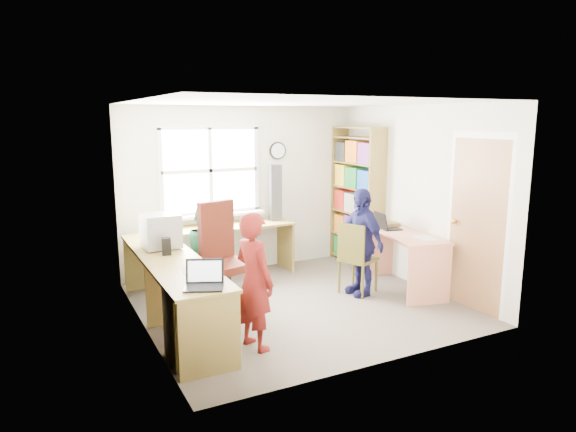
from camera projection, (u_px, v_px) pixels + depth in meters
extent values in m
cube|color=#4F473E|center=(297.00, 305.00, 6.24)|extent=(3.60, 3.40, 0.02)
cube|color=white|center=(298.00, 101.00, 5.79)|extent=(3.60, 3.40, 0.02)
cube|color=beige|center=(243.00, 189.00, 7.51)|extent=(3.60, 0.02, 2.40)
cube|color=beige|center=(388.00, 236.00, 4.51)|extent=(3.60, 0.02, 2.40)
cube|color=beige|center=(140.00, 221.00, 5.21)|extent=(0.02, 3.40, 2.40)
cube|color=beige|center=(418.00, 197.00, 6.81)|extent=(0.02, 3.40, 2.40)
cube|color=white|center=(210.00, 171.00, 7.21)|extent=(1.40, 0.01, 1.20)
cube|color=white|center=(210.00, 171.00, 7.21)|extent=(1.48, 0.04, 1.28)
cube|color=#986942|center=(477.00, 226.00, 5.92)|extent=(0.02, 0.82, 2.00)
sphere|color=gold|center=(453.00, 221.00, 6.19)|extent=(0.07, 0.07, 0.07)
cylinder|color=black|center=(278.00, 151.00, 7.63)|extent=(0.26, 0.03, 0.26)
cylinder|color=white|center=(278.00, 151.00, 7.61)|extent=(0.22, 0.01, 0.22)
cube|color=olive|center=(170.00, 259.00, 5.52)|extent=(0.60, 2.70, 0.03)
cube|color=olive|center=(235.00, 226.00, 7.23)|extent=(1.65, 0.56, 0.03)
cube|color=olive|center=(172.00, 292.00, 5.59)|extent=(0.56, 0.03, 0.72)
cube|color=olive|center=(210.00, 337.00, 4.44)|extent=(0.56, 0.03, 0.72)
cube|color=olive|center=(146.00, 262.00, 6.75)|extent=(0.56, 0.03, 0.72)
cube|color=olive|center=(286.00, 245.00, 7.66)|extent=(0.03, 0.52, 0.72)
cube|color=olive|center=(197.00, 322.00, 4.76)|extent=(0.54, 0.45, 0.72)
cube|color=#E99474|center=(407.00, 234.00, 6.69)|extent=(0.90, 1.41, 0.03)
cube|color=#E99474|center=(429.00, 276.00, 6.15)|extent=(0.55, 0.16, 0.72)
cube|color=#E99474|center=(387.00, 250.00, 7.36)|extent=(0.55, 0.16, 0.72)
cube|color=olive|center=(377.00, 201.00, 7.37)|extent=(0.30, 0.02, 2.10)
cube|color=olive|center=(339.00, 192.00, 8.24)|extent=(0.30, 0.02, 2.10)
cube|color=olive|center=(359.00, 128.00, 7.61)|extent=(0.30, 1.00, 0.02)
cube|color=olive|center=(355.00, 259.00, 7.99)|extent=(0.30, 1.00, 0.02)
cube|color=olive|center=(356.00, 237.00, 7.92)|extent=(0.30, 1.00, 0.02)
cube|color=olive|center=(357.00, 213.00, 7.85)|extent=(0.30, 1.00, 0.02)
cube|color=olive|center=(357.00, 188.00, 7.78)|extent=(0.30, 1.00, 0.02)
cube|color=olive|center=(358.00, 163.00, 7.71)|extent=(0.30, 1.00, 0.02)
cube|color=olive|center=(359.00, 138.00, 7.64)|extent=(0.30, 1.00, 0.02)
cube|color=red|center=(367.00, 255.00, 7.70)|extent=(0.25, 0.28, 0.27)
cube|color=#1B4FA2|center=(355.00, 250.00, 7.98)|extent=(0.25, 0.30, 0.29)
cube|color=#208737|center=(344.00, 245.00, 8.24)|extent=(0.25, 0.26, 0.30)
cube|color=yellow|center=(368.00, 230.00, 7.63)|extent=(0.25, 0.28, 0.30)
cube|color=#7B3687|center=(356.00, 226.00, 7.91)|extent=(0.25, 0.30, 0.32)
cube|color=orange|center=(345.00, 223.00, 8.18)|extent=(0.25, 0.26, 0.29)
cube|color=#282828|center=(369.00, 205.00, 7.56)|extent=(0.25, 0.28, 0.32)
cube|color=silver|center=(356.00, 203.00, 7.84)|extent=(0.25, 0.30, 0.29)
cube|color=red|center=(345.00, 199.00, 8.10)|extent=(0.25, 0.26, 0.30)
cube|color=#1B4FA2|center=(369.00, 180.00, 7.49)|extent=(0.25, 0.28, 0.29)
cube|color=#208737|center=(357.00, 177.00, 7.77)|extent=(0.25, 0.30, 0.30)
cube|color=yellow|center=(346.00, 175.00, 8.03)|extent=(0.25, 0.26, 0.32)
cube|color=#7B3687|center=(370.00, 153.00, 7.42)|extent=(0.25, 0.28, 0.30)
cube|color=orange|center=(357.00, 152.00, 7.70)|extent=(0.25, 0.30, 0.32)
cube|color=#282828|center=(346.00, 152.00, 7.96)|extent=(0.25, 0.26, 0.29)
cylinder|color=black|center=(229.00, 306.00, 6.09)|extent=(0.72, 0.72, 0.05)
cylinder|color=black|center=(229.00, 287.00, 6.05)|extent=(0.08, 0.08, 0.44)
cube|color=#46170D|center=(228.00, 266.00, 6.00)|extent=(0.59, 0.59, 0.09)
cube|color=#46170D|center=(216.00, 230.00, 6.09)|extent=(0.47, 0.20, 0.69)
cylinder|color=brown|center=(362.00, 282.00, 6.40)|extent=(0.05, 0.05, 0.43)
cylinder|color=brown|center=(376.00, 275.00, 6.66)|extent=(0.05, 0.05, 0.43)
cylinder|color=brown|center=(339.00, 277.00, 6.61)|extent=(0.05, 0.05, 0.43)
cylinder|color=brown|center=(353.00, 271.00, 6.87)|extent=(0.05, 0.05, 0.43)
cube|color=brown|center=(358.00, 259.00, 6.59)|extent=(0.53, 0.53, 0.04)
cube|color=brown|center=(351.00, 243.00, 6.41)|extent=(0.19, 0.36, 0.48)
cube|color=#969599|center=(162.00, 247.00, 5.91)|extent=(0.31, 0.25, 0.02)
cube|color=#969599|center=(161.00, 231.00, 5.88)|extent=(0.42, 0.38, 0.38)
cube|color=#3F72F2|center=(178.00, 229.00, 5.98)|extent=(0.02, 0.32, 0.28)
cube|color=black|center=(204.00, 287.00, 4.51)|extent=(0.41, 0.36, 0.02)
cube|color=black|center=(205.00, 271.00, 4.62)|extent=(0.34, 0.19, 0.22)
cube|color=white|center=(205.00, 271.00, 4.61)|extent=(0.29, 0.16, 0.18)
cube|color=black|center=(389.00, 228.00, 6.96)|extent=(0.30, 0.37, 0.02)
cube|color=black|center=(381.00, 220.00, 6.91)|extent=(0.12, 0.34, 0.22)
cube|color=#3F72F2|center=(382.00, 220.00, 6.91)|extent=(0.09, 0.29, 0.18)
cube|color=black|center=(166.00, 246.00, 5.61)|extent=(0.11, 0.11, 0.19)
cube|color=black|center=(152.00, 234.00, 6.20)|extent=(0.10, 0.10, 0.18)
cube|color=black|center=(275.00, 193.00, 7.46)|extent=(0.18, 0.16, 0.82)
cube|color=#B41627|center=(386.00, 224.00, 7.11)|extent=(0.31, 0.31, 0.06)
cube|color=beige|center=(194.00, 269.00, 5.07)|extent=(0.25, 0.33, 0.00)
cube|color=beige|center=(425.00, 238.00, 6.39)|extent=(0.26, 0.33, 0.00)
imported|color=#296832|center=(204.00, 218.00, 7.00)|extent=(0.18, 0.16, 0.28)
imported|color=maroon|center=(254.00, 281.00, 4.94)|extent=(0.44, 0.56, 1.35)
imported|color=#327D41|center=(206.00, 252.00, 6.41)|extent=(0.45, 0.58, 1.16)
imported|color=#161646|center=(361.00, 242.00, 6.49)|extent=(0.37, 0.82, 1.37)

